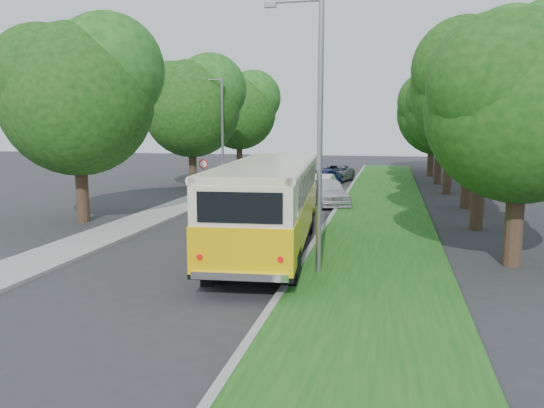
% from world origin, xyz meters
% --- Properties ---
extents(ground, '(120.00, 120.00, 0.00)m').
position_xyz_m(ground, '(0.00, 0.00, 0.00)').
color(ground, '#2C2C2F').
rests_on(ground, ground).
extents(curb, '(0.20, 70.00, 0.15)m').
position_xyz_m(curb, '(3.60, 5.00, 0.07)').
color(curb, gray).
rests_on(curb, ground).
extents(grass_verge, '(4.50, 70.00, 0.13)m').
position_xyz_m(grass_verge, '(5.95, 5.00, 0.07)').
color(grass_verge, '#185215').
rests_on(grass_verge, ground).
extents(sidewalk, '(2.20, 70.00, 0.12)m').
position_xyz_m(sidewalk, '(-4.80, 5.00, 0.06)').
color(sidewalk, gray).
rests_on(sidewalk, ground).
extents(treeline, '(24.27, 41.91, 9.46)m').
position_xyz_m(treeline, '(3.15, 17.99, 5.93)').
color(treeline, '#332319').
rests_on(treeline, ground).
extents(lamppost_near, '(1.71, 0.16, 8.00)m').
position_xyz_m(lamppost_near, '(4.21, -2.50, 4.37)').
color(lamppost_near, gray).
rests_on(lamppost_near, ground).
extents(lamppost_far, '(1.71, 0.16, 7.50)m').
position_xyz_m(lamppost_far, '(-4.70, 16.00, 4.12)').
color(lamppost_far, gray).
rests_on(lamppost_far, ground).
extents(warning_sign, '(0.56, 0.10, 2.50)m').
position_xyz_m(warning_sign, '(-4.50, 11.98, 1.71)').
color(warning_sign, gray).
rests_on(warning_sign, ground).
extents(vintage_bus, '(3.78, 11.12, 3.24)m').
position_xyz_m(vintage_bus, '(2.21, 0.11, 1.62)').
color(vintage_bus, yellow).
rests_on(vintage_bus, ground).
extents(car_silver, '(3.09, 4.78, 1.51)m').
position_xyz_m(car_silver, '(3.00, 11.56, 0.76)').
color(car_silver, silver).
rests_on(car_silver, ground).
extents(car_white, '(1.62, 4.18, 1.36)m').
position_xyz_m(car_white, '(2.03, 15.27, 0.68)').
color(car_white, silver).
rests_on(car_white, ground).
extents(car_blue, '(2.89, 4.71, 1.27)m').
position_xyz_m(car_blue, '(1.55, 19.63, 0.64)').
color(car_blue, '#121C51').
rests_on(car_blue, ground).
extents(car_grey, '(3.28, 5.31, 1.37)m').
position_xyz_m(car_grey, '(1.95, 23.64, 0.69)').
color(car_grey, '#5B5E63').
rests_on(car_grey, ground).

